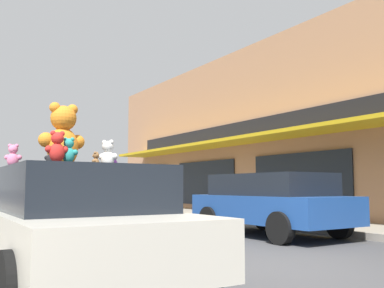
% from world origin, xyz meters
% --- Properties ---
extents(ground_plane, '(260.00, 260.00, 0.00)m').
position_xyz_m(ground_plane, '(0.00, 0.00, 0.00)').
color(ground_plane, '#424244').
extents(plush_art_car, '(2.06, 4.07, 1.45)m').
position_xyz_m(plush_art_car, '(-2.88, -0.05, 0.78)').
color(plush_art_car, beige).
rests_on(plush_art_car, ground_plane).
extents(teddy_bear_giant, '(0.62, 0.39, 0.83)m').
position_xyz_m(teddy_bear_giant, '(-2.99, 0.30, 1.85)').
color(teddy_bear_giant, orange).
rests_on(teddy_bear_giant, plush_art_car).
extents(teddy_bear_brown, '(0.14, 0.15, 0.21)m').
position_xyz_m(teddy_bear_brown, '(-2.60, 0.15, 1.56)').
color(teddy_bear_brown, olive).
rests_on(teddy_bear_brown, plush_art_car).
extents(teddy_bear_red, '(0.23, 0.14, 0.32)m').
position_xyz_m(teddy_bear_red, '(-3.37, -0.87, 1.61)').
color(teddy_bear_red, red).
rests_on(teddy_bear_red, plush_art_car).
extents(teddy_bear_purple, '(0.13, 0.16, 0.22)m').
position_xyz_m(teddy_bear_purple, '(-2.27, 0.33, 1.56)').
color(teddy_bear_purple, purple).
rests_on(teddy_bear_purple, plush_art_car).
extents(teddy_bear_pink, '(0.21, 0.16, 0.28)m').
position_xyz_m(teddy_bear_pink, '(-3.56, 0.37, 1.59)').
color(teddy_bear_pink, pink).
rests_on(teddy_bear_pink, plush_art_car).
extents(teddy_bear_teal, '(0.18, 0.17, 0.26)m').
position_xyz_m(teddy_bear_teal, '(-3.25, -0.85, 1.58)').
color(teddy_bear_teal, teal).
rests_on(teddy_bear_teal, plush_art_car).
extents(teddy_bear_white, '(0.24, 0.27, 0.38)m').
position_xyz_m(teddy_bear_white, '(-2.42, 0.20, 1.64)').
color(teddy_bear_white, white).
rests_on(teddy_bear_white, plush_art_car).
extents(teddy_bear_black, '(0.16, 0.15, 0.23)m').
position_xyz_m(teddy_bear_black, '(-3.24, -0.15, 1.57)').
color(teddy_bear_black, black).
rests_on(teddy_bear_black, plush_art_car).
extents(parked_car_far_center, '(2.11, 4.21, 1.54)m').
position_xyz_m(parked_car_far_center, '(2.94, 2.86, 0.85)').
color(parked_car_far_center, '#1E4793').
rests_on(parked_car_far_center, ground_plane).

